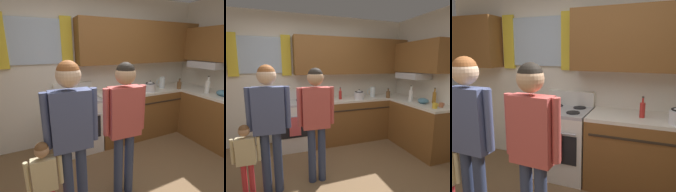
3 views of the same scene
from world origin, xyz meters
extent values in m
cube|color=silver|center=(0.00, 1.90, 1.30)|extent=(4.60, 0.10, 2.60)
cube|color=silver|center=(-0.82, 1.83, 1.78)|extent=(0.76, 0.03, 0.68)
cube|color=yellow|center=(-0.35, 1.82, 1.78)|extent=(0.18, 0.04, 0.78)
cube|color=brown|center=(1.04, 1.69, 1.78)|extent=(2.52, 0.32, 0.75)
cube|color=brown|center=(2.14, 1.04, 1.75)|extent=(0.32, 1.32, 0.60)
cube|color=#B7B7BC|center=(2.08, 1.05, 1.38)|extent=(0.40, 0.60, 0.12)
cube|color=brown|center=(1.18, 1.54, 0.43)|extent=(2.24, 0.62, 0.86)
cube|color=silver|center=(1.18, 1.54, 0.88)|extent=(2.24, 0.62, 0.04)
cube|color=brown|center=(1.99, 0.65, 0.43)|extent=(0.62, 1.16, 0.86)
cube|color=silver|center=(1.99, 0.65, 0.88)|extent=(0.62, 1.16, 0.04)
cube|color=#2D2319|center=(1.18, 1.23, 0.72)|extent=(2.12, 0.01, 0.02)
cube|color=silver|center=(-0.29, 1.54, 0.43)|extent=(0.66, 0.62, 0.86)
cube|color=black|center=(-0.29, 1.23, 0.48)|extent=(0.54, 0.01, 0.36)
cylinder|color=#ADADB2|center=(-0.29, 1.20, 0.70)|extent=(0.54, 0.02, 0.02)
cube|color=#ADADB2|center=(-0.29, 1.54, 0.88)|extent=(0.66, 0.62, 0.04)
cube|color=silver|center=(-0.29, 1.81, 1.00)|extent=(0.66, 0.08, 0.20)
cylinder|color=black|center=(-0.45, 1.40, 0.91)|extent=(0.17, 0.17, 0.01)
cylinder|color=black|center=(-0.12, 1.40, 0.91)|extent=(0.17, 0.17, 0.01)
cylinder|color=black|center=(-0.45, 1.68, 0.91)|extent=(0.17, 0.17, 0.01)
cylinder|color=black|center=(-0.12, 1.68, 0.91)|extent=(0.17, 0.17, 0.01)
cube|color=#CC4C4C|center=(-0.29, 1.19, 0.52)|extent=(0.20, 0.02, 0.34)
cylinder|color=brown|center=(1.69, 1.31, 0.97)|extent=(0.08, 0.08, 0.14)
cylinder|color=brown|center=(1.69, 1.31, 1.06)|extent=(0.03, 0.03, 0.05)
cylinder|color=#3F382D|center=(1.69, 1.31, 1.10)|extent=(0.04, 0.04, 0.02)
cylinder|color=white|center=(1.88, 0.84, 1.01)|extent=(0.08, 0.08, 0.22)
cylinder|color=white|center=(1.88, 0.84, 1.16)|extent=(0.03, 0.03, 0.08)
cylinder|color=#3F382D|center=(1.88, 0.84, 1.21)|extent=(0.03, 0.03, 0.02)
cylinder|color=red|center=(0.68, 1.51, 0.99)|extent=(0.06, 0.06, 0.17)
cylinder|color=red|center=(0.68, 1.51, 1.10)|extent=(0.02, 0.02, 0.06)
cylinder|color=#3F382D|center=(0.68, 1.51, 1.14)|extent=(0.03, 0.03, 0.02)
cylinder|color=silver|center=(1.04, 1.38, 0.97)|extent=(0.20, 0.20, 0.14)
cone|color=silver|center=(1.04, 1.38, 1.06)|extent=(0.18, 0.18, 0.05)
sphere|color=black|center=(1.04, 1.38, 1.09)|extent=(0.02, 0.02, 0.02)
cone|color=silver|center=(1.17, 1.38, 1.00)|extent=(0.09, 0.04, 0.07)
torus|color=black|center=(1.04, 1.38, 1.05)|extent=(0.17, 0.17, 0.02)
cylinder|color=silver|center=(1.45, 1.53, 1.01)|extent=(0.11, 0.11, 0.22)
torus|color=silver|center=(1.38, 1.53, 1.02)|extent=(0.14, 0.02, 0.14)
cylinder|color=teal|center=(1.97, 0.61, 0.92)|extent=(0.10, 0.10, 0.03)
ellipsoid|color=teal|center=(1.97, 0.61, 0.95)|extent=(0.19, 0.19, 0.10)
cylinder|color=#2D3856|center=(-0.60, 0.28, 0.40)|extent=(0.11, 0.11, 0.79)
cylinder|color=#2D3856|center=(-0.74, 0.29, 0.40)|extent=(0.11, 0.11, 0.79)
cube|color=#47517A|center=(-0.67, 0.28, 1.07)|extent=(0.37, 0.17, 0.56)
cylinder|color=#47517A|center=(-0.46, 0.27, 1.09)|extent=(0.07, 0.07, 0.52)
cylinder|color=#47517A|center=(-0.89, 0.29, 1.09)|extent=(0.07, 0.07, 0.52)
sphere|color=beige|center=(-0.67, 0.28, 1.48)|extent=(0.22, 0.22, 0.22)
sphere|color=brown|center=(-0.67, 0.28, 1.51)|extent=(0.20, 0.20, 0.20)
cylinder|color=#2D3856|center=(-0.03, 0.32, 0.39)|extent=(0.10, 0.10, 0.77)
cylinder|color=#2D3856|center=(-0.16, 0.33, 0.39)|extent=(0.10, 0.10, 0.77)
cube|color=#BF4C47|center=(-0.09, 0.33, 1.04)|extent=(0.36, 0.17, 0.55)
cylinder|color=#BF4C47|center=(0.12, 0.32, 1.06)|extent=(0.07, 0.07, 0.50)
cylinder|color=#BF4C47|center=(-0.30, 0.34, 1.06)|extent=(0.07, 0.07, 0.50)
sphere|color=tan|center=(-0.09, 0.33, 1.44)|extent=(0.21, 0.21, 0.21)
sphere|color=black|center=(-0.09, 0.33, 1.47)|extent=(0.19, 0.19, 0.19)
cube|color=#D1BC8C|center=(-0.95, 0.24, 0.62)|extent=(0.21, 0.10, 0.32)
cylinder|color=#D1BC8C|center=(-0.81, 0.24, 0.63)|extent=(0.04, 0.04, 0.30)
cylinder|color=#D1BC8C|center=(-1.09, 0.25, 0.63)|extent=(0.04, 0.04, 0.30)
sphere|color=#A87A56|center=(-0.95, 0.24, 0.86)|extent=(0.13, 0.13, 0.13)
sphere|color=brown|center=(-0.95, 0.24, 0.88)|extent=(0.12, 0.12, 0.12)
camera|label=1|loc=(-0.98, -1.22, 1.72)|focal=28.62mm
camera|label=2|loc=(-0.58, -1.96, 1.60)|focal=29.12mm
camera|label=3|loc=(0.74, -1.15, 1.64)|focal=36.41mm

